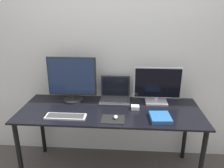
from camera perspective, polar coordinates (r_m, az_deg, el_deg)
wall_back at (r=2.51m, az=0.23°, el=7.32°), size 7.00×0.05×2.50m
desk at (r=2.31m, az=-0.48°, el=-8.72°), size 1.87×0.71×0.78m
monitor_left at (r=2.43m, az=-10.40°, el=1.17°), size 0.53×0.21×0.50m
monitor_right at (r=2.39m, az=11.78°, el=-0.40°), size 0.51×0.16×0.40m
laptop at (r=2.47m, az=0.82°, el=-2.80°), size 0.33×0.26×0.27m
keyboard at (r=2.16m, az=-12.02°, el=-8.28°), size 0.39×0.13×0.02m
mousepad at (r=2.08m, az=0.25°, el=-9.18°), size 0.22×0.18×0.00m
mouse at (r=2.08m, az=0.95°, el=-8.61°), size 0.04×0.06×0.03m
book at (r=2.12m, az=12.51°, el=-8.53°), size 0.20×0.23×0.04m
power_brick at (r=2.28m, az=6.08°, el=-6.10°), size 0.08×0.07×0.04m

